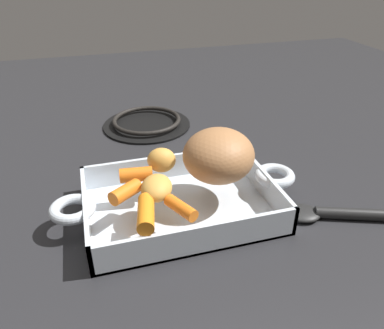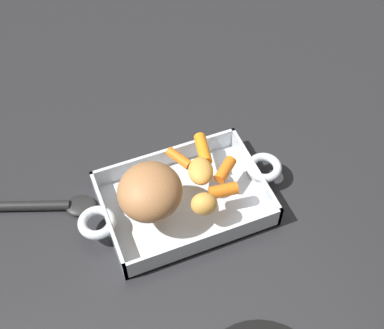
# 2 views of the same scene
# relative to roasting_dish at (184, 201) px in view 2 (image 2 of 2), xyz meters

# --- Properties ---
(ground_plane) EXTENTS (2.21, 2.21, 0.00)m
(ground_plane) POSITION_rel_roasting_dish_xyz_m (0.00, 0.00, -0.02)
(ground_plane) COLOR #232326
(roasting_dish) EXTENTS (0.40, 0.21, 0.05)m
(roasting_dish) POSITION_rel_roasting_dish_xyz_m (0.00, 0.00, 0.00)
(roasting_dish) COLOR silver
(roasting_dish) RESTS_ON ground_plane
(pork_roast) EXTENTS (0.16, 0.16, 0.08)m
(pork_roast) POSITION_rel_roasting_dish_xyz_m (-0.07, -0.01, 0.08)
(pork_roast) COLOR #A56E43
(pork_roast) RESTS_ON roasting_dish
(baby_carrot_center_left) EXTENTS (0.05, 0.03, 0.02)m
(baby_carrot_center_left) POSITION_rel_roasting_dish_xyz_m (0.06, -0.03, 0.05)
(baby_carrot_center_left) COLOR orange
(baby_carrot_center_left) RESTS_ON roasting_dish
(baby_carrot_northwest) EXTENTS (0.04, 0.07, 0.02)m
(baby_carrot_northwest) POSITION_rel_roasting_dish_xyz_m (0.07, 0.07, 0.05)
(baby_carrot_northwest) COLOR orange
(baby_carrot_northwest) RESTS_ON roasting_dish
(baby_carrot_southwest) EXTENTS (0.06, 0.05, 0.03)m
(baby_carrot_southwest) POSITION_rel_roasting_dish_xyz_m (0.09, 0.01, 0.04)
(baby_carrot_southwest) COLOR orange
(baby_carrot_southwest) RESTS_ON roasting_dish
(baby_carrot_southeast) EXTENTS (0.04, 0.06, 0.02)m
(baby_carrot_southeast) POSITION_rel_roasting_dish_xyz_m (0.02, 0.07, 0.04)
(baby_carrot_southeast) COLOR orange
(baby_carrot_southeast) RESTS_ON roasting_dish
(potato_whole) EXTENTS (0.06, 0.07, 0.03)m
(potato_whole) POSITION_rel_roasting_dish_xyz_m (0.04, 0.02, 0.05)
(potato_whole) COLOR gold
(potato_whole) RESTS_ON roasting_dish
(potato_halved) EXTENTS (0.06, 0.05, 0.04)m
(potato_halved) POSITION_rel_roasting_dish_xyz_m (0.02, -0.05, 0.05)
(potato_halved) COLOR gold
(potato_halved) RESTS_ON roasting_dish
(serving_spoon) EXTENTS (0.24, 0.12, 0.02)m
(serving_spoon) POSITION_rel_roasting_dish_xyz_m (-0.26, 0.10, -0.01)
(serving_spoon) COLOR black
(serving_spoon) RESTS_ON ground_plane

